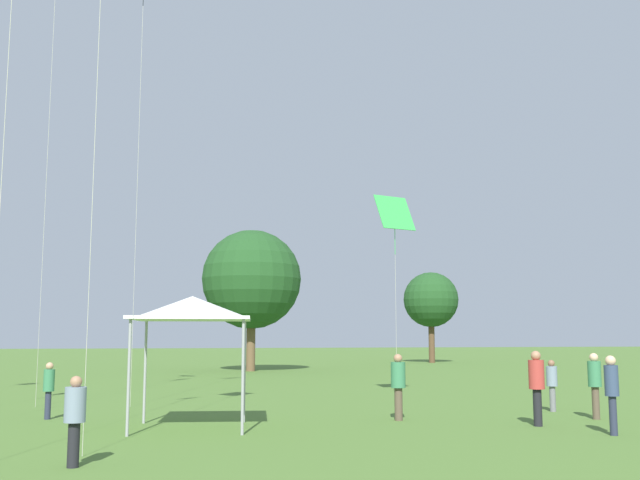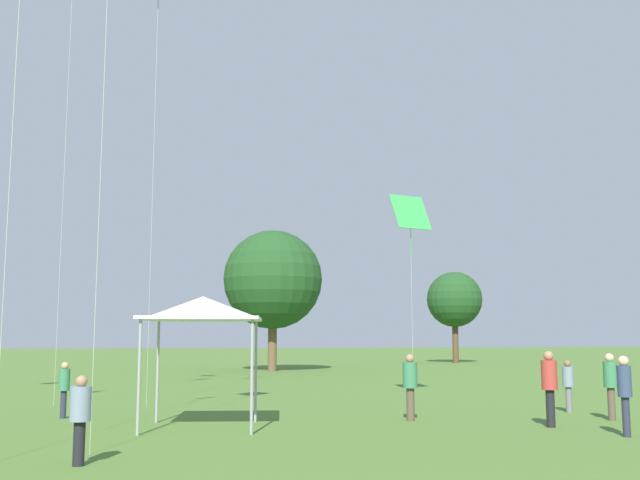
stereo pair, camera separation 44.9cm
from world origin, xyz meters
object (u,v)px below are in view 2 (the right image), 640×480
Objects in this scene: person_standing_5 at (549,382)px; canopy_tent at (203,309)px; person_standing_0 at (80,412)px; person_standing_7 at (625,387)px; distant_tree_1 at (273,280)px; kite_1 at (410,214)px; person_standing_1 at (64,384)px; distant_tree_0 at (454,300)px; person_standing_3 at (410,381)px; person_standing_6 at (610,380)px; person_standing_2 at (568,381)px.

canopy_tent reaches higher than person_standing_5.
person_standing_7 is (11.54, 1.36, 0.18)m from person_standing_0.
distant_tree_1 is at bearing 98.44° from person_standing_7.
canopy_tent is 0.35× the size of distant_tree_1.
person_standing_1 is at bearing -131.98° from kite_1.
canopy_tent is at bearing -119.67° from distant_tree_0.
distant_tree_1 reaches higher than person_standing_5.
person_standing_3 is 0.19× the size of distant_tree_1.
person_standing_0 is at bearing -169.62° from person_standing_7.
canopy_tent is at bearing -18.28° from person_standing_6.
kite_1 reaches higher than person_standing_1.
canopy_tent reaches higher than person_standing_6.
person_standing_7 is at bearing -57.53° from person_standing_2.
person_standing_6 is (13.18, 4.39, 0.15)m from person_standing_0.
person_standing_0 is 11.62m from person_standing_7.
person_standing_5 is at bearing -10.92° from canopy_tent.
person_standing_7 reaches higher than person_standing_1.
canopy_tent is at bearing -134.74° from person_standing_5.
person_standing_0 is 13.89m from person_standing_6.
person_standing_1 is 14.39m from person_standing_7.
person_standing_3 is 46.24m from distant_tree_0.
person_standing_2 is 0.20× the size of kite_1.
kite_1 is (-1.21, 10.80, 5.64)m from person_standing_7.
person_standing_0 is 36.70m from distant_tree_1.
person_standing_7 is 12.25m from kite_1.
kite_1 is (10.33, 12.16, 5.82)m from person_standing_0.
distant_tree_0 reaches higher than kite_1.
person_standing_5 reaches higher than person_standing_2.
person_standing_2 is 0.16× the size of distant_tree_1.
person_standing_3 is at bearing -113.95° from distant_tree_0.
person_standing_3 is at bearing -117.97° from person_standing_2.
person_standing_6 is (5.27, -1.06, 0.02)m from person_standing_3.
person_standing_1 is at bearing 139.12° from canopy_tent.
person_standing_2 is 0.86× the size of person_standing_6.
person_standing_6 is at bearing 65.32° from person_standing_7.
canopy_tent reaches higher than person_standing_1.
canopy_tent is at bearing -106.13° from person_standing_1.
person_standing_3 reaches higher than person_standing_2.
person_standing_5 is 0.24× the size of distant_tree_0.
person_standing_0 is 9.60m from person_standing_3.
kite_1 is (2.43, 6.72, 5.69)m from person_standing_3.
person_standing_6 is at bearing -151.46° from person_standing_0.
person_standing_1 is 12.90m from person_standing_5.
distant_tree_1 reaches higher than person_standing_3.
distant_tree_0 reaches higher than person_standing_5.
person_standing_0 is 16.99m from kite_1.
person_standing_1 is (-1.19, 8.07, 0.01)m from person_standing_0.
distant_tree_1 is (9.90, 27.22, 5.08)m from person_standing_1.
canopy_tent is 0.42× the size of distant_tree_0.
distant_tree_1 is at bearing -49.09° from person_standing_3.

